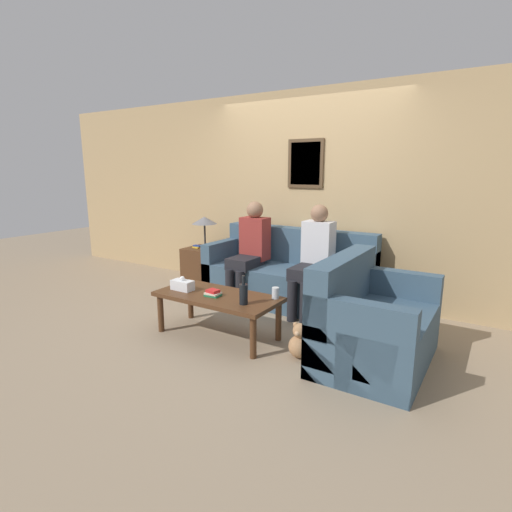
# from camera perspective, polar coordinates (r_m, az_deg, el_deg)

# --- Properties ---
(ground_plane) EXTENTS (16.00, 16.00, 0.00)m
(ground_plane) POSITION_cam_1_polar(r_m,az_deg,el_deg) (4.65, 1.74, -8.23)
(ground_plane) COLOR gray
(wall_back) EXTENTS (9.00, 0.08, 2.60)m
(wall_back) POSITION_cam_1_polar(r_m,az_deg,el_deg) (5.20, 7.17, 8.58)
(wall_back) COLOR tan
(wall_back) RESTS_ON ground_plane
(couch_main) EXTENTS (2.03, 0.83, 0.90)m
(couch_main) POSITION_cam_1_polar(r_m,az_deg,el_deg) (4.97, 4.68, -3.05)
(couch_main) COLOR #385166
(couch_main) RESTS_ON ground_plane
(couch_side) EXTENTS (0.83, 1.20, 0.90)m
(couch_side) POSITION_cam_1_polar(r_m,az_deg,el_deg) (3.60, 16.16, -9.53)
(couch_side) COLOR #385166
(couch_side) RESTS_ON ground_plane
(coffee_table) EXTENTS (1.24, 0.57, 0.43)m
(coffee_table) POSITION_cam_1_polar(r_m,az_deg,el_deg) (3.97, -5.50, -6.27)
(coffee_table) COLOR #4C2D19
(coffee_table) RESTS_ON ground_plane
(side_table_with_lamp) EXTENTS (0.45, 0.45, 1.00)m
(side_table_with_lamp) POSITION_cam_1_polar(r_m,az_deg,el_deg) (5.68, -7.60, -0.93)
(side_table_with_lamp) COLOR #4C2D19
(side_table_with_lamp) RESTS_ON ground_plane
(wine_bottle) EXTENTS (0.08, 0.08, 0.27)m
(wine_bottle) POSITION_cam_1_polar(r_m,az_deg,el_deg) (3.63, -1.79, -5.37)
(wine_bottle) COLOR black
(wine_bottle) RESTS_ON coffee_table
(drinking_glass) EXTENTS (0.07, 0.07, 0.11)m
(drinking_glass) POSITION_cam_1_polar(r_m,az_deg,el_deg) (3.80, 2.80, -5.31)
(drinking_glass) COLOR silver
(drinking_glass) RESTS_ON coffee_table
(book_stack) EXTENTS (0.15, 0.13, 0.06)m
(book_stack) POSITION_cam_1_polar(r_m,az_deg,el_deg) (3.90, -6.17, -5.30)
(book_stack) COLOR #237547
(book_stack) RESTS_ON coffee_table
(tissue_box) EXTENTS (0.23, 0.12, 0.15)m
(tissue_box) POSITION_cam_1_polar(r_m,az_deg,el_deg) (4.13, -10.46, -4.08)
(tissue_box) COLOR silver
(tissue_box) RESTS_ON coffee_table
(person_left) EXTENTS (0.34, 0.61, 1.24)m
(person_left) POSITION_cam_1_polar(r_m,az_deg,el_deg) (4.97, -0.88, 1.20)
(person_left) COLOR black
(person_left) RESTS_ON ground_plane
(person_right) EXTENTS (0.34, 0.65, 1.24)m
(person_right) POSITION_cam_1_polar(r_m,az_deg,el_deg) (4.55, 8.20, -0.02)
(person_right) COLOR black
(person_right) RESTS_ON ground_plane
(teddy_bear) EXTENTS (0.20, 0.20, 0.32)m
(teddy_bear) POSITION_cam_1_polar(r_m,az_deg,el_deg) (3.61, 6.28, -12.20)
(teddy_bear) COLOR #A87A51
(teddy_bear) RESTS_ON ground_plane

